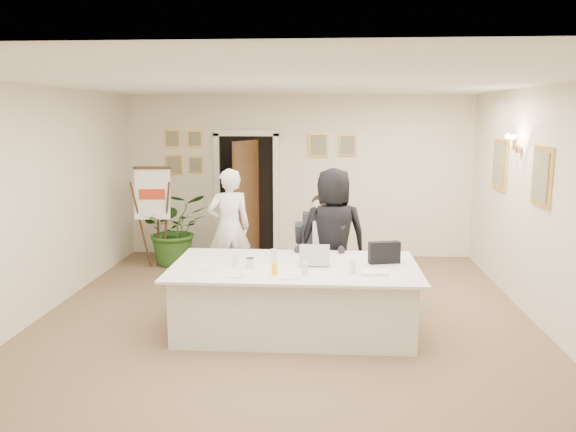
% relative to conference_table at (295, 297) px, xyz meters
% --- Properties ---
extents(floor, '(7.00, 7.00, 0.00)m').
position_rel_conference_table_xyz_m(floor, '(-0.14, 0.10, -0.39)').
color(floor, brown).
rests_on(floor, ground).
extents(ceiling, '(6.00, 7.00, 0.02)m').
position_rel_conference_table_xyz_m(ceiling, '(-0.14, 0.10, 2.41)').
color(ceiling, white).
rests_on(ceiling, wall_back).
extents(wall_back, '(6.00, 0.10, 2.80)m').
position_rel_conference_table_xyz_m(wall_back, '(-0.14, 3.60, 1.01)').
color(wall_back, '#EBE5C6').
rests_on(wall_back, floor).
extents(wall_front, '(6.00, 0.10, 2.80)m').
position_rel_conference_table_xyz_m(wall_front, '(-0.14, -3.40, 1.01)').
color(wall_front, '#EBE5C6').
rests_on(wall_front, floor).
extents(wall_left, '(0.10, 7.00, 2.80)m').
position_rel_conference_table_xyz_m(wall_left, '(-3.14, 0.10, 1.01)').
color(wall_left, '#EBE5C6').
rests_on(wall_left, floor).
extents(wall_right, '(0.10, 7.00, 2.80)m').
position_rel_conference_table_xyz_m(wall_right, '(2.86, 0.10, 1.01)').
color(wall_right, '#EBE5C6').
rests_on(wall_right, floor).
extents(doorway, '(1.14, 0.86, 2.20)m').
position_rel_conference_table_xyz_m(doorway, '(-1.02, 3.42, 0.65)').
color(doorway, black).
rests_on(doorway, floor).
extents(pictures_back_wall, '(3.40, 0.06, 0.80)m').
position_rel_conference_table_xyz_m(pictures_back_wall, '(-0.94, 3.57, 1.46)').
color(pictures_back_wall, '#E9B14F').
rests_on(pictures_back_wall, wall_back).
extents(pictures_right_wall, '(0.06, 2.20, 0.80)m').
position_rel_conference_table_xyz_m(pictures_right_wall, '(2.83, 1.30, 1.36)').
color(pictures_right_wall, '#E9B14F').
rests_on(pictures_right_wall, wall_right).
extents(wall_sconce, '(0.20, 0.30, 0.24)m').
position_rel_conference_table_xyz_m(wall_sconce, '(2.76, 1.30, 1.71)').
color(wall_sconce, '#B7713A').
rests_on(wall_sconce, wall_right).
extents(conference_table, '(2.79, 1.48, 0.78)m').
position_rel_conference_table_xyz_m(conference_table, '(0.00, 0.00, 0.00)').
color(conference_table, white).
rests_on(conference_table, floor).
extents(seated_man, '(0.71, 0.75, 1.45)m').
position_rel_conference_table_xyz_m(seated_man, '(0.27, 1.02, 0.33)').
color(seated_man, black).
rests_on(seated_man, floor).
extents(flip_chart, '(0.57, 0.38, 1.62)m').
position_rel_conference_table_xyz_m(flip_chart, '(-2.40, 2.56, 0.36)').
color(flip_chart, black).
rests_on(flip_chart, floor).
extents(standing_man, '(0.73, 0.60, 1.71)m').
position_rel_conference_table_xyz_m(standing_man, '(-1.04, 1.70, 0.46)').
color(standing_man, white).
rests_on(standing_man, floor).
extents(standing_woman, '(0.97, 0.72, 1.80)m').
position_rel_conference_table_xyz_m(standing_woman, '(0.45, 1.00, 0.50)').
color(standing_woman, black).
rests_on(standing_woman, floor).
extents(potted_palm, '(1.36, 1.28, 1.21)m').
position_rel_conference_table_xyz_m(potted_palm, '(-2.14, 2.81, 0.21)').
color(potted_palm, '#28521B').
rests_on(potted_palm, floor).
extents(laptop, '(0.34, 0.36, 0.28)m').
position_rel_conference_table_xyz_m(laptop, '(0.23, 0.06, 0.52)').
color(laptop, '#B7BABC').
rests_on(laptop, conference_table).
extents(laptop_bag, '(0.37, 0.18, 0.25)m').
position_rel_conference_table_xyz_m(laptop_bag, '(1.02, 0.15, 0.51)').
color(laptop_bag, black).
rests_on(laptop_bag, conference_table).
extents(paper_stack, '(0.31, 0.23, 0.03)m').
position_rel_conference_table_xyz_m(paper_stack, '(0.87, -0.29, 0.40)').
color(paper_stack, white).
rests_on(paper_stack, conference_table).
extents(plate_left, '(0.25, 0.25, 0.01)m').
position_rel_conference_table_xyz_m(plate_left, '(-0.92, -0.27, 0.39)').
color(plate_left, white).
rests_on(plate_left, conference_table).
extents(plate_mid, '(0.23, 0.23, 0.01)m').
position_rel_conference_table_xyz_m(plate_mid, '(-0.59, -0.47, 0.39)').
color(plate_mid, white).
rests_on(plate_mid, conference_table).
extents(plate_near, '(0.26, 0.26, 0.01)m').
position_rel_conference_table_xyz_m(plate_near, '(-0.02, -0.51, 0.39)').
color(plate_near, white).
rests_on(plate_near, conference_table).
extents(glass_a, '(0.07, 0.07, 0.14)m').
position_rel_conference_table_xyz_m(glass_a, '(-0.66, -0.10, 0.45)').
color(glass_a, silver).
rests_on(glass_a, conference_table).
extents(glass_b, '(0.08, 0.08, 0.14)m').
position_rel_conference_table_xyz_m(glass_b, '(0.13, -0.40, 0.45)').
color(glass_b, silver).
rests_on(glass_b, conference_table).
extents(glass_c, '(0.09, 0.09, 0.14)m').
position_rel_conference_table_xyz_m(glass_c, '(0.64, -0.30, 0.45)').
color(glass_c, silver).
rests_on(glass_c, conference_table).
extents(glass_d, '(0.08, 0.08, 0.14)m').
position_rel_conference_table_xyz_m(glass_d, '(-0.25, 0.17, 0.45)').
color(glass_d, silver).
rests_on(glass_d, conference_table).
extents(oj_glass, '(0.08, 0.08, 0.13)m').
position_rel_conference_table_xyz_m(oj_glass, '(-0.19, -0.41, 0.45)').
color(oj_glass, yellow).
rests_on(oj_glass, conference_table).
extents(steel_jug, '(0.12, 0.12, 0.11)m').
position_rel_conference_table_xyz_m(steel_jug, '(-0.49, -0.14, 0.44)').
color(steel_jug, silver).
rests_on(steel_jug, conference_table).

